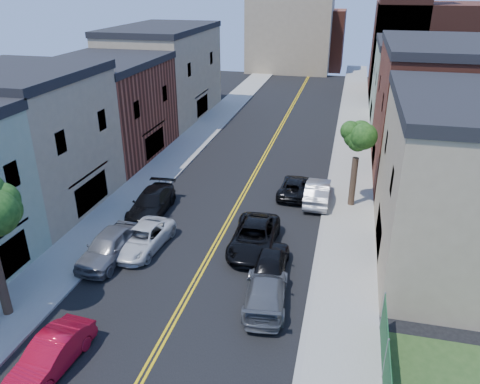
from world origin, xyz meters
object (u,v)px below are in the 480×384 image
Objects in this scene: dark_car_right_far at (296,187)px; black_suv_lane at (254,237)px; white_pickup at (143,238)px; red_sedan at (51,355)px; grey_car_left at (109,246)px; silver_car_right at (318,192)px; black_car_right at (271,261)px; black_car_left at (151,203)px; grey_car_right at (266,292)px.

black_suv_lane is at bearing 82.93° from dark_car_right_far.
dark_car_right_far is (7.89, 9.81, -0.04)m from white_pickup.
black_suv_lane reaches higher than red_sedan.
red_sedan is 0.87× the size of grey_car_left.
grey_car_left is 15.17m from silver_car_right.
silver_car_right is at bearing 67.70° from red_sedan.
red_sedan is at bearing 47.14° from black_car_right.
red_sedan is 0.89× the size of silver_car_right.
dark_car_right_far is 8.39m from black_suv_lane.
black_car_left is 8.33m from black_suv_lane.
black_car_right is at bearing 92.75° from dark_car_right_far.
grey_car_left is at bearing -127.94° from white_pickup.
white_pickup is at bearing 53.95° from dark_car_right_far.
black_car_left is at bearing -31.72° from black_car_right.
black_car_left is at bearing 111.77° from white_pickup.
white_pickup is 0.99× the size of grey_car_right.
silver_car_right is at bearing 18.78° from black_car_left.
grey_car_right is 1.04× the size of silver_car_right.
dark_car_right_far is at bearing 78.14° from black_suv_lane.
silver_car_right is 1.92m from dark_car_right_far.
red_sedan is 0.79× the size of black_car_left.
black_suv_lane reaches higher than dark_car_right_far.
silver_car_right is 8.02m from black_suv_lane.
black_car_right is at bearing -32.71° from black_car_left.
dark_car_right_far is at bearing 72.95° from red_sedan.
black_car_left is (0.06, 5.96, -0.05)m from grey_car_left.
white_pickup is at bearing 42.66° from silver_car_right.
grey_car_left is 0.99× the size of grey_car_right.
black_suv_lane is (-1.64, 5.01, 0.05)m from grey_car_right.
grey_car_right is (9.51, -1.94, -0.12)m from grey_car_left.
grey_car_left is 5.96m from black_car_left.
dark_car_right_far is at bearing 56.07° from white_pickup.
red_sedan is at bearing 32.52° from grey_car_right.
dark_car_right_far is at bearing -92.53° from black_car_right.
silver_car_right reaches higher than black_car_right.
red_sedan is 0.86× the size of grey_car_right.
red_sedan is 9.68m from white_pickup.
black_suv_lane is at bearing -60.21° from black_car_right.
white_pickup is at bearing 95.98° from red_sedan.
grey_car_left is 8.44m from black_suv_lane.
silver_car_right is (11.00, 10.45, -0.05)m from grey_car_left.
grey_car_right is 12.48m from silver_car_right.
black_car_left reaches higher than red_sedan.
grey_car_right reaches higher than white_pickup.
black_car_left is at bearing 22.01° from silver_car_right.
white_pickup is at bearing -7.75° from black_car_right.
grey_car_right is (9.45, -7.91, -0.06)m from black_car_left.
black_car_left is at bearing 91.01° from grey_car_left.
red_sedan is 0.77× the size of black_suv_lane.
black_suv_lane is at bearing -23.89° from black_car_left.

